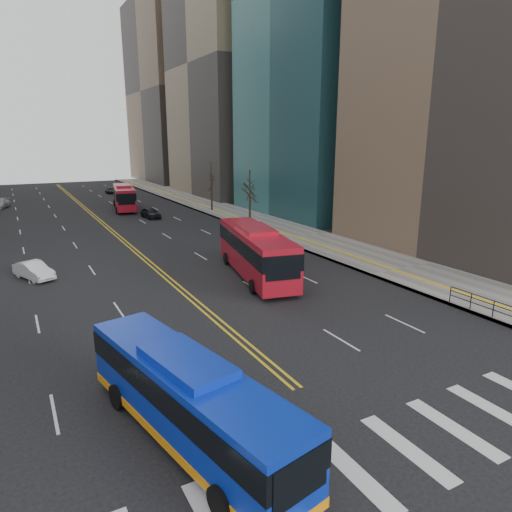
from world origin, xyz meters
TOP-DOWN VIEW (x-y plane):
  - ground at (0.00, 0.00)m, footprint 220.00×220.00m
  - sidewalk_right at (17.50, 45.00)m, footprint 7.00×130.00m
  - crosswalk at (0.00, 0.00)m, footprint 26.70×4.00m
  - centerline at (0.00, 55.00)m, footprint 0.55×100.00m
  - office_towers at (0.12, 68.51)m, footprint 83.00×134.00m
  - pedestrian_railing at (14.30, 6.00)m, footprint 0.06×6.06m
  - street_trees at (-7.18, 34.55)m, footprint 35.20×47.20m
  - blue_bus at (-5.23, 4.00)m, footprint 4.44×11.15m
  - red_bus_near at (6.20, 20.31)m, footprint 5.23×12.57m
  - red_bus_far at (5.14, 59.66)m, footprint 4.55×11.87m
  - car_white at (-8.91, 27.61)m, footprint 2.92×4.20m
  - car_dark_mid at (6.39, 50.15)m, footprint 2.08×4.25m
  - car_silver at (-11.32, 69.47)m, footprint 3.24×5.11m
  - car_dark_far at (7.37, 81.34)m, footprint 2.08×3.98m

SIDE VIEW (x-z plane):
  - ground at x=0.00m, z-range 0.00..0.00m
  - crosswalk at x=0.00m, z-range 0.00..0.01m
  - centerline at x=0.00m, z-range 0.00..0.01m
  - sidewalk_right at x=17.50m, z-range 0.00..0.15m
  - car_dark_far at x=7.37m, z-range 0.00..1.07m
  - car_white at x=-8.91m, z-range 0.00..1.31m
  - car_silver at x=-11.32m, z-range 0.00..1.38m
  - car_dark_mid at x=6.39m, z-range 0.00..1.40m
  - pedestrian_railing at x=14.30m, z-range 0.31..1.33m
  - blue_bus at x=-5.23m, z-range 0.08..3.28m
  - red_bus_far at x=5.14m, z-range 0.20..3.87m
  - red_bus_near at x=6.20m, z-range 0.21..4.07m
  - street_trees at x=-7.18m, z-range 1.07..8.67m
  - office_towers at x=0.12m, z-range -5.08..52.92m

